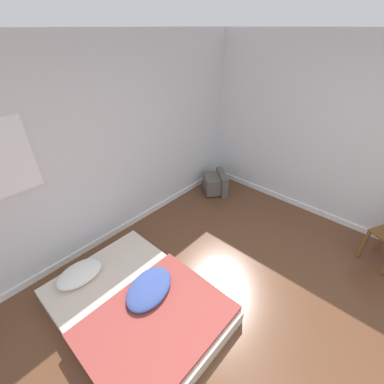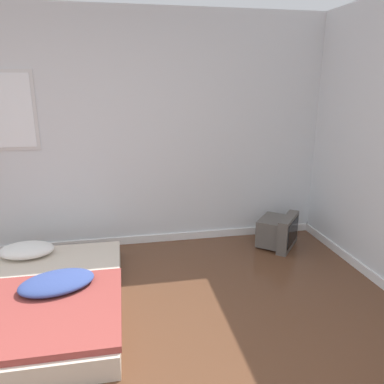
# 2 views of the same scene
# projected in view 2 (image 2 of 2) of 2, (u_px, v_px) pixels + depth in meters

# --- Properties ---
(wall_back) EXTENTS (7.43, 0.08, 2.60)m
(wall_back) POSITION_uv_depth(u_px,v_px,m) (101.00, 135.00, 4.07)
(wall_back) COLOR silver
(wall_back) RESTS_ON ground_plane
(mattress_bed) EXTENTS (1.37, 1.85, 0.32)m
(mattress_bed) POSITION_uv_depth(u_px,v_px,m) (38.00, 298.00, 3.09)
(mattress_bed) COLOR beige
(mattress_bed) RESTS_ON ground_plane
(crt_tv) EXTENTS (0.58, 0.60, 0.38)m
(crt_tv) POSITION_uv_depth(u_px,v_px,m) (278.00, 231.00, 4.33)
(crt_tv) COLOR #56514C
(crt_tv) RESTS_ON ground_plane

